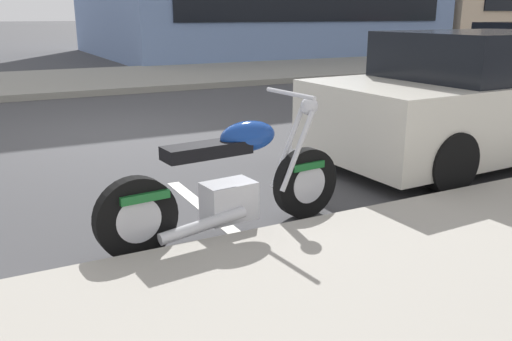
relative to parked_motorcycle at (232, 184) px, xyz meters
The scene contains 5 objects.
ground_plane 3.99m from the parked_motorcycle, 89.62° to the left, with size 260.00×260.00×0.00m, color #3D3D3F.
sidewalk_far_curb 16.04m from the parked_motorcycle, 41.43° to the left, with size 120.00×5.00×0.14m, color gray.
parking_stall_stripe 0.59m from the parked_motorcycle, 86.43° to the left, with size 0.12×2.20×0.01m, color silver.
parked_motorcycle is the anchor object (origin of this frame).
parked_car_mid_block 3.75m from the parked_motorcycle, 13.12° to the left, with size 4.11×1.99×1.50m.
Camera 1 is at (-1.70, -7.60, 1.70)m, focal length 37.80 mm.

